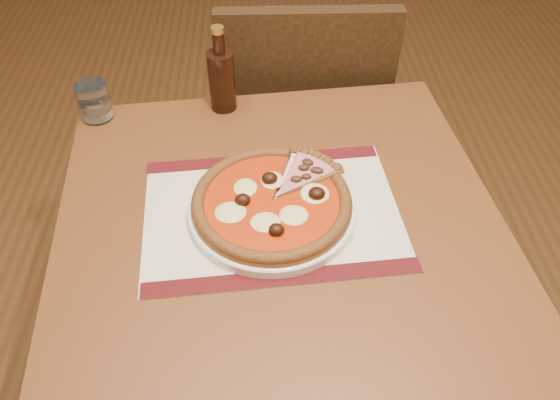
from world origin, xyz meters
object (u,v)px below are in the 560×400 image
object	(u,v)px
water_glass	(94,101)
bottle	(222,78)
table	(280,255)
pizza	(272,201)
chair_far	(301,122)
plate	(272,209)

from	to	relation	value
water_glass	bottle	xyz separation A→B (m)	(0.28, 0.02, 0.03)
table	pizza	xyz separation A→B (m)	(-0.01, 0.02, 0.13)
table	pizza	size ratio (longest dim) A/B	3.02
bottle	chair_far	bearing A→B (deg)	50.24
plate	chair_far	bearing A→B (deg)	79.98
table	bottle	xyz separation A→B (m)	(-0.11, 0.35, 0.18)
table	chair_far	world-z (taller)	chair_far
chair_far	water_glass	xyz separation A→B (m)	(-0.47, -0.26, 0.27)
chair_far	bottle	bearing A→B (deg)	51.01
pizza	bottle	distance (m)	0.35
table	chair_far	bearing A→B (deg)	81.66
chair_far	water_glass	world-z (taller)	chair_far
water_glass	bottle	size ratio (longest dim) A/B	0.42
table	bottle	bearing A→B (deg)	107.61
chair_far	pizza	xyz separation A→B (m)	(-0.10, -0.57, 0.26)
plate	bottle	world-z (taller)	bottle
table	bottle	size ratio (longest dim) A/B	4.48
chair_far	pizza	distance (m)	0.64
chair_far	plate	world-z (taller)	chair_far
pizza	water_glass	size ratio (longest dim) A/B	3.51
pizza	bottle	size ratio (longest dim) A/B	1.48
pizza	bottle	bearing A→B (deg)	106.08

